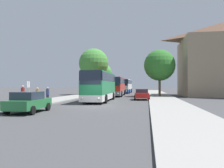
# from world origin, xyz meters

# --- Properties ---
(ground_plane) EXTENTS (300.00, 300.00, 0.00)m
(ground_plane) POSITION_xyz_m (0.00, 0.00, 0.00)
(ground_plane) COLOR #424244
(ground_plane) RESTS_ON ground
(sidewalk_left) EXTENTS (4.00, 120.00, 0.15)m
(sidewalk_left) POSITION_xyz_m (-7.00, 0.00, 0.07)
(sidewalk_left) COLOR gray
(sidewalk_left) RESTS_ON ground_plane
(sidewalk_right) EXTENTS (4.00, 120.00, 0.15)m
(sidewalk_right) POSITION_xyz_m (7.00, 0.00, 0.07)
(sidewalk_right) COLOR gray
(sidewalk_right) RESTS_ON ground_plane
(bus_front) EXTENTS (2.88, 10.73, 3.56)m
(bus_front) POSITION_xyz_m (-1.01, 6.86, 1.89)
(bus_front) COLOR silver
(bus_front) RESTS_ON ground_plane
(bus_middle) EXTENTS (3.10, 10.67, 3.35)m
(bus_middle) POSITION_xyz_m (-0.89, 19.84, 1.79)
(bus_middle) COLOR gray
(bus_middle) RESTS_ON ground_plane
(bus_rear) EXTENTS (2.86, 10.91, 3.34)m
(bus_rear) POSITION_xyz_m (-0.65, 34.23, 1.78)
(bus_rear) COLOR #2D519E
(bus_rear) RESTS_ON ground_plane
(parked_car_left_curb) EXTENTS (2.16, 4.11, 1.53)m
(parked_car_left_curb) POSITION_xyz_m (-3.83, -4.91, 0.79)
(parked_car_left_curb) COLOR #236B38
(parked_car_left_curb) RESTS_ON ground_plane
(parked_car_right_near) EXTENTS (2.17, 4.02, 1.47)m
(parked_car_right_near) POSITION_xyz_m (4.04, 10.29, 0.77)
(parked_car_right_near) COLOR red
(parked_car_right_near) RESTS_ON ground_plane
(bus_stop_sign) EXTENTS (0.08, 0.45, 2.29)m
(bus_stop_sign) POSITION_xyz_m (-6.47, -0.41, 1.58)
(bus_stop_sign) COLOR gray
(bus_stop_sign) RESTS_ON sidewalk_left
(pedestrian_waiting_near) EXTENTS (0.36, 0.36, 1.65)m
(pedestrian_waiting_near) POSITION_xyz_m (-5.81, 0.13, 0.98)
(pedestrian_waiting_near) COLOR #23232D
(pedestrian_waiting_near) RESTS_ON sidewalk_left
(pedestrian_waiting_far) EXTENTS (0.36, 0.36, 1.66)m
(pedestrian_waiting_far) POSITION_xyz_m (-5.89, 2.46, 0.98)
(pedestrian_waiting_far) COLOR #23232D
(pedestrian_waiting_far) RESTS_ON sidewalk_left
(pedestrian_walking_back) EXTENTS (0.36, 0.36, 1.84)m
(pedestrian_walking_back) POSITION_xyz_m (-7.50, 0.31, 1.08)
(pedestrian_walking_back) COLOR #23232D
(pedestrian_walking_back) RESTS_ON sidewalk_left
(tree_left_near) EXTENTS (6.02, 6.02, 9.31)m
(tree_left_near) POSITION_xyz_m (-6.03, 23.65, 6.44)
(tree_left_near) COLOR #513D23
(tree_left_near) RESTS_ON sidewalk_left
(tree_left_far) EXTENTS (4.26, 4.26, 7.26)m
(tree_left_far) POSITION_xyz_m (-6.42, 35.33, 5.26)
(tree_left_far) COLOR brown
(tree_left_far) RESTS_ON sidewalk_left
(tree_right_near) EXTENTS (5.35, 5.35, 7.94)m
(tree_right_near) POSITION_xyz_m (6.89, 18.55, 5.40)
(tree_right_near) COLOR brown
(tree_right_near) RESTS_ON sidewalk_right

